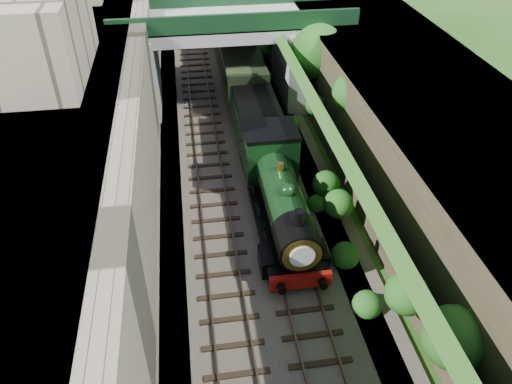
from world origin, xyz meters
TOP-DOWN VIEW (x-y plane):
  - trackbed at (0.00, 20.00)m, footprint 10.00×90.00m
  - retaining_wall at (-5.50, 20.00)m, footprint 1.00×90.00m
  - street_plateau_left at (-9.00, 20.00)m, footprint 6.00×90.00m
  - street_plateau_right at (9.50, 20.00)m, footprint 8.00×90.00m
  - embankment_slope at (4.98, 19.74)m, footprint 4.91×91.50m
  - track_left at (-2.00, 20.00)m, footprint 2.50×90.00m
  - track_right at (1.20, 20.00)m, footprint 2.50×90.00m
  - road_bridge at (0.94, 24.00)m, footprint 16.00×6.40m
  - building_near at (-9.50, 14.00)m, footprint 4.00×8.00m
  - tree at (5.91, 20.54)m, footprint 3.60×3.80m
  - locomotive at (1.20, 9.26)m, footprint 3.10×10.23m
  - tender at (1.20, 16.62)m, footprint 2.70×6.00m
  - coach_front at (1.20, 29.22)m, footprint 2.90×18.00m

SIDE VIEW (x-z plane):
  - trackbed at x=0.00m, z-range 0.00..0.20m
  - track_left at x=-2.00m, z-range 0.15..0.35m
  - track_right at x=1.20m, z-range 0.15..0.35m
  - tender at x=1.20m, z-range 0.09..3.14m
  - locomotive at x=1.20m, z-range -0.02..3.81m
  - coach_front at x=1.20m, z-range 0.20..3.90m
  - embankment_slope at x=4.98m, z-range -0.53..6.00m
  - street_plateau_right at x=9.50m, z-range 0.00..6.25m
  - retaining_wall at x=-5.50m, z-range 0.00..7.00m
  - street_plateau_left at x=-9.00m, z-range 0.00..7.00m
  - road_bridge at x=0.94m, z-range 0.45..7.70m
  - tree at x=5.91m, z-range 1.35..7.95m
  - building_near at x=-9.50m, z-range 7.00..11.00m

